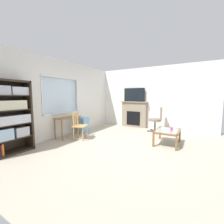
% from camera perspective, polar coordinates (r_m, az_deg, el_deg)
% --- Properties ---
extents(ground, '(6.16, 5.90, 0.02)m').
position_cam_1_polar(ground, '(4.41, 5.48, -12.83)').
color(ground, '#B2A893').
extents(wall_back_with_window, '(5.16, 0.15, 2.68)m').
position_cam_1_polar(wall_back_with_window, '(5.67, -17.39, 4.98)').
color(wall_back_with_window, silver).
rests_on(wall_back_with_window, ground).
extents(wall_right, '(0.12, 5.10, 2.68)m').
position_cam_1_polar(wall_right, '(6.65, 15.25, 5.33)').
color(wall_right, silver).
rests_on(wall_right, ground).
extents(bookshelf, '(0.90, 0.38, 1.83)m').
position_cam_1_polar(bookshelf, '(4.36, -35.07, -1.23)').
color(bookshelf, '#2D2319').
rests_on(bookshelf, ground).
extents(desk_under_window, '(0.89, 0.44, 0.71)m').
position_cam_1_polar(desk_under_window, '(5.27, -17.09, -3.23)').
color(desk_under_window, brown).
rests_on(desk_under_window, ground).
extents(wooden_chair, '(0.52, 0.51, 0.90)m').
position_cam_1_polar(wooden_chair, '(4.94, -12.81, -5.16)').
color(wooden_chair, tan).
rests_on(wooden_chair, ground).
extents(plastic_drawer_unit, '(0.35, 0.40, 0.59)m').
position_cam_1_polar(plastic_drawer_unit, '(5.93, -11.45, -4.89)').
color(plastic_drawer_unit, '#72ADDB').
rests_on(plastic_drawer_unit, ground).
extents(fireplace, '(0.26, 1.27, 1.18)m').
position_cam_1_polar(fireplace, '(6.79, 8.65, -0.84)').
color(fireplace, gray).
rests_on(fireplace, ground).
extents(tv, '(0.06, 0.97, 0.61)m').
position_cam_1_polar(tv, '(6.73, 8.72, 6.70)').
color(tv, black).
rests_on(tv, fireplace).
extents(office_chair, '(0.58, 0.57, 1.00)m').
position_cam_1_polar(office_chair, '(6.04, 17.42, -2.33)').
color(office_chair, '#7A6B5B').
rests_on(office_chair, ground).
extents(coffee_table, '(0.90, 0.65, 0.43)m').
position_cam_1_polar(coffee_table, '(4.64, 20.99, -7.43)').
color(coffee_table, '#8C9E99').
rests_on(coffee_table, ground).
extents(sippy_cup, '(0.07, 0.07, 0.09)m').
position_cam_1_polar(sippy_cup, '(4.66, 22.36, -6.09)').
color(sippy_cup, '#DB3D84').
rests_on(sippy_cup, coffee_table).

